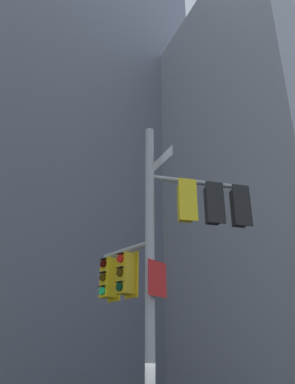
# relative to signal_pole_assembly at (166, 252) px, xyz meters

# --- Properties ---
(building_mid_block) EXTENTS (17.46, 17.46, 39.48)m
(building_mid_block) POSITION_rel_signal_pole_assembly_xyz_m (2.58, 25.96, 14.71)
(building_mid_block) COLOR slate
(building_mid_block) RESTS_ON ground
(signal_pole_assembly) EXTENTS (3.47, 2.40, 8.33)m
(signal_pole_assembly) POSITION_rel_signal_pole_assembly_xyz_m (0.00, 0.00, 0.00)
(signal_pole_assembly) COLOR #9EA0A3
(signal_pole_assembly) RESTS_ON ground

